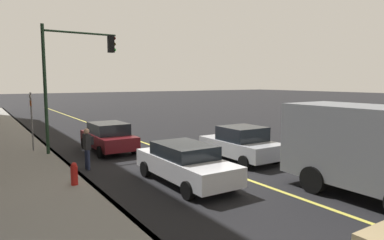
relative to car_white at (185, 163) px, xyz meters
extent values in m
plane|color=black|center=(1.59, -2.18, -0.75)|extent=(200.00, 200.00, 0.00)
cube|color=gray|center=(1.59, 4.92, -0.68)|extent=(80.00, 3.88, 0.15)
cube|color=slate|center=(1.59, 3.06, -0.68)|extent=(80.00, 0.16, 0.15)
cube|color=#D8CC4C|center=(1.59, -2.18, -0.75)|extent=(80.00, 0.16, 0.01)
cube|color=silver|center=(-0.02, 0.00, -0.12)|extent=(4.69, 1.77, 0.67)
cube|color=black|center=(0.07, 0.00, 0.45)|extent=(2.35, 1.63, 0.47)
cylinder|color=black|center=(1.53, 0.86, -0.45)|extent=(0.60, 0.22, 0.60)
cylinder|color=black|center=(1.53, -0.86, -0.45)|extent=(0.60, 0.22, 0.60)
cylinder|color=black|center=(-1.57, 0.86, -0.45)|extent=(0.60, 0.22, 0.60)
cylinder|color=black|center=(-1.57, -0.86, -0.45)|extent=(0.60, 0.22, 0.60)
cube|color=#A8AAB2|center=(1.59, -4.04, -0.12)|extent=(4.05, 1.94, 0.68)
cube|color=black|center=(1.49, -4.04, 0.54)|extent=(1.80, 1.79, 0.64)
cylinder|color=black|center=(0.25, -4.99, -0.45)|extent=(0.60, 0.22, 0.60)
cylinder|color=black|center=(0.25, -3.09, -0.45)|extent=(0.60, 0.22, 0.60)
cylinder|color=black|center=(2.93, -4.99, -0.45)|extent=(0.60, 0.22, 0.60)
cylinder|color=black|center=(2.93, -3.09, -0.45)|extent=(0.60, 0.22, 0.60)
cube|color=#591116|center=(6.98, 0.45, -0.13)|extent=(4.21, 1.79, 0.66)
cube|color=black|center=(6.92, 0.45, 0.49)|extent=(2.17, 1.65, 0.57)
cylinder|color=black|center=(8.37, 1.33, -0.45)|extent=(0.60, 0.22, 0.60)
cylinder|color=black|center=(8.37, -0.42, -0.45)|extent=(0.60, 0.22, 0.60)
cylinder|color=black|center=(5.60, 1.33, -0.45)|extent=(0.60, 0.22, 0.60)
cylinder|color=black|center=(5.60, -0.42, -0.45)|extent=(0.60, 0.22, 0.60)
cube|color=slate|center=(-4.67, -4.12, 0.93)|extent=(5.61, 2.38, 2.47)
cylinder|color=black|center=(-3.26, -5.26, -0.30)|extent=(0.90, 0.28, 0.90)
cylinder|color=black|center=(-3.26, -2.98, -0.30)|extent=(0.90, 0.28, 0.90)
cylinder|color=#262D4C|center=(3.73, 2.45, -0.32)|extent=(0.15, 0.15, 0.86)
cylinder|color=#262D4C|center=(3.96, 2.46, -0.32)|extent=(0.15, 0.15, 0.86)
cube|color=#262628|center=(3.84, 2.46, 0.43)|extent=(0.42, 0.24, 0.65)
sphere|color=tan|center=(3.84, 2.46, 0.87)|extent=(0.23, 0.23, 0.23)
cube|color=black|center=(3.85, 2.29, 0.47)|extent=(0.27, 0.17, 0.34)
cylinder|color=#1E3823|center=(7.36, 3.38, 2.45)|extent=(0.16, 0.16, 6.40)
cylinder|color=#1E3823|center=(7.36, 1.59, 5.35)|extent=(0.10, 3.59, 0.10)
cube|color=black|center=(7.36, 0.04, 4.90)|extent=(0.28, 0.30, 0.90)
sphere|color=#360605|center=(7.36, -0.14, 5.20)|extent=(0.18, 0.18, 0.18)
sphere|color=#392905|center=(7.36, -0.14, 4.90)|extent=(0.18, 0.18, 0.18)
sphere|color=green|center=(7.36, -0.14, 4.60)|extent=(0.18, 0.18, 0.18)
cylinder|color=slate|center=(8.60, 3.88, 0.82)|extent=(0.08, 0.08, 3.14)
cube|color=white|center=(8.60, 3.90, 2.18)|extent=(0.60, 0.02, 0.20)
cube|color=#DB5919|center=(8.60, 3.90, 1.83)|extent=(0.44, 0.02, 0.28)
cylinder|color=red|center=(1.46, 3.58, -0.35)|extent=(0.24, 0.24, 0.80)
sphere|color=red|center=(1.46, 3.58, 0.09)|extent=(0.20, 0.20, 0.20)
camera|label=1|loc=(-10.31, 6.36, 2.95)|focal=31.84mm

